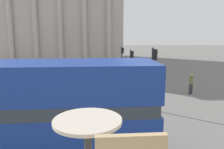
{
  "coord_description": "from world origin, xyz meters",
  "views": [
    {
      "loc": [
        0.73,
        -2.14,
        5.01
      ],
      "look_at": [
        2.1,
        15.8,
        1.7
      ],
      "focal_mm": 35.0,
      "sensor_mm": 36.0,
      "label": 1
    }
  ],
  "objects": [
    {
      "name": "cafe_dining_table",
      "position": [
        0.66,
        -0.35,
        4.09
      ],
      "size": [
        0.6,
        0.6,
        0.73
      ],
      "color": "#2D2D30",
      "rests_on": "cafe_floor_slab"
    },
    {
      "name": "double_decker_bus",
      "position": [
        -2.33,
        5.98,
        2.23
      ],
      "size": [
        10.71,
        2.73,
        4.0
      ],
      "rotation": [
        0.0,
        0.0,
        0.08
      ],
      "color": "black",
      "rests_on": "ground_plane"
    },
    {
      "name": "traffic_light_near",
      "position": [
        4.48,
        11.65,
        2.71
      ],
      "size": [
        0.42,
        0.24,
        4.17
      ],
      "color": "black",
      "rests_on": "ground_plane"
    },
    {
      "name": "pedestrian_olive",
      "position": [
        8.8,
        15.36,
        1.02
      ],
      "size": [
        0.32,
        0.32,
        1.77
      ],
      "rotation": [
        0.0,
        0.0,
        0.51
      ],
      "color": "#282B33",
      "rests_on": "ground_plane"
    },
    {
      "name": "traffic_light_far",
      "position": [
        4.08,
        25.07,
        2.28
      ],
      "size": [
        0.42,
        0.24,
        3.47
      ],
      "color": "black",
      "rests_on": "ground_plane"
    },
    {
      "name": "pedestrian_yellow",
      "position": [
        -0.13,
        19.92,
        0.97
      ],
      "size": [
        0.32,
        0.32,
        1.69
      ],
      "rotation": [
        0.0,
        0.0,
        1.76
      ],
      "color": "#282B33",
      "rests_on": "ground_plane"
    },
    {
      "name": "traffic_light_mid",
      "position": [
        4.26,
        19.1,
        2.32
      ],
      "size": [
        0.42,
        0.24,
        3.53
      ],
      "color": "black",
      "rests_on": "ground_plane"
    }
  ]
}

